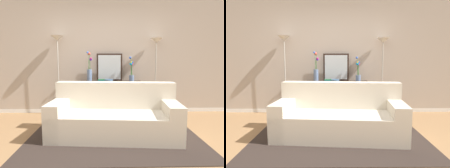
{
  "view_description": "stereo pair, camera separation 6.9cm",
  "coord_description": "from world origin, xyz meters",
  "views": [
    {
      "loc": [
        0.08,
        -2.68,
        1.28
      ],
      "look_at": [
        0.18,
        1.13,
        0.8
      ],
      "focal_mm": 31.77,
      "sensor_mm": 36.0,
      "label": 1
    },
    {
      "loc": [
        0.14,
        -2.68,
        1.28
      ],
      "look_at": [
        0.18,
        1.13,
        0.8
      ],
      "focal_mm": 31.77,
      "sensor_mm": 36.0,
      "label": 2
    }
  ],
  "objects": [
    {
      "name": "back_wall",
      "position": [
        0.0,
        2.11,
        1.42
      ],
      "size": [
        12.0,
        0.15,
        2.85
      ],
      "color": "white",
      "rests_on": "ground"
    },
    {
      "name": "vase_short_flowers",
      "position": [
        0.64,
        1.79,
        0.99
      ],
      "size": [
        0.12,
        0.14,
        0.56
      ],
      "color": "#6B84AD",
      "rests_on": "console_table"
    },
    {
      "name": "floor_lamp_right",
      "position": [
        1.21,
        1.83,
        1.38
      ],
      "size": [
        0.28,
        0.28,
        1.76
      ],
      "color": "#B7B2A8",
      "rests_on": "ground"
    },
    {
      "name": "area_rug",
      "position": [
        0.2,
        0.39,
        0.01
      ],
      "size": [
        2.78,
        1.76,
        0.01
      ],
      "color": "#332823",
      "rests_on": "ground"
    },
    {
      "name": "book_stack",
      "position": [
        -0.03,
        1.68,
        0.81
      ],
      "size": [
        0.21,
        0.14,
        0.06
      ],
      "color": "slate",
      "rests_on": "console_table"
    },
    {
      "name": "couch",
      "position": [
        0.21,
        0.56,
        0.31
      ],
      "size": [
        2.15,
        1.06,
        0.88
      ],
      "color": "beige",
      "rests_on": "ground"
    },
    {
      "name": "book_row_under_console",
      "position": [
        -0.19,
        1.77,
        0.06
      ],
      "size": [
        0.42,
        0.18,
        0.13
      ],
      "color": "#B77F33",
      "rests_on": "ground"
    },
    {
      "name": "ground_plane",
      "position": [
        0.0,
        0.0,
        -0.01
      ],
      "size": [
        16.0,
        16.0,
        0.02
      ],
      "primitive_type": "cube",
      "color": "#9E754C"
    },
    {
      "name": "floor_lamp_left",
      "position": [
        -1.02,
        1.83,
        1.42
      ],
      "size": [
        0.28,
        0.28,
        1.8
      ],
      "color": "#B7B2A8",
      "rests_on": "ground"
    },
    {
      "name": "console_table",
      "position": [
        0.17,
        1.77,
        0.55
      ],
      "size": [
        1.39,
        0.36,
        0.78
      ],
      "color": "black",
      "rests_on": "ground"
    },
    {
      "name": "wall_mirror",
      "position": [
        0.14,
        1.92,
        1.1
      ],
      "size": [
        0.59,
        0.02,
        0.63
      ],
      "color": "black",
      "rests_on": "console_table"
    },
    {
      "name": "vase_tall_flowers",
      "position": [
        -0.31,
        1.8,
        1.01
      ],
      "size": [
        0.12,
        0.12,
        0.67
      ],
      "color": "#6B84AD",
      "rests_on": "console_table"
    },
    {
      "name": "fruit_bowl",
      "position": [
        0.12,
        1.66,
        0.81
      ],
      "size": [
        0.19,
        0.19,
        0.06
      ],
      "color": "#4C7093",
      "rests_on": "console_table"
    }
  ]
}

